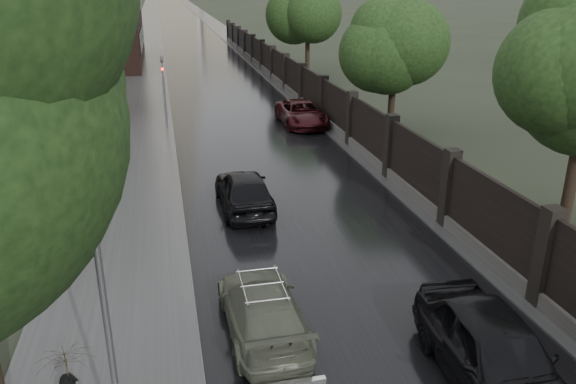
% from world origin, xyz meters
% --- Properties ---
extents(road, '(8.00, 420.00, 0.02)m').
position_xyz_m(road, '(0.00, 190.00, 0.01)').
color(road, black).
rests_on(road, ground).
extents(sidewalk_left, '(4.00, 420.00, 0.16)m').
position_xyz_m(sidewalk_left, '(-6.00, 190.00, 0.08)').
color(sidewalk_left, '#2D2D2D').
rests_on(sidewalk_left, ground).
extents(verge_right, '(3.00, 420.00, 0.08)m').
position_xyz_m(verge_right, '(5.50, 190.00, 0.04)').
color(verge_right, '#2D2D2D').
rests_on(verge_right, ground).
extents(fence_right, '(0.45, 75.72, 2.70)m').
position_xyz_m(fence_right, '(4.60, 32.01, 1.01)').
color(fence_right, '#383533').
rests_on(fence_right, ground).
extents(tree_left_far, '(4.25, 4.25, 7.39)m').
position_xyz_m(tree_left_far, '(-8.00, 30.00, 5.24)').
color(tree_left_far, black).
rests_on(tree_left_far, ground).
extents(tree_right_b, '(4.08, 4.08, 7.01)m').
position_xyz_m(tree_right_b, '(7.50, 22.00, 4.95)').
color(tree_right_b, black).
rests_on(tree_right_b, ground).
extents(tree_right_c, '(4.08, 4.08, 7.01)m').
position_xyz_m(tree_right_c, '(7.50, 40.00, 4.95)').
color(tree_right_c, black).
rests_on(tree_right_c, ground).
extents(lamp_post, '(0.25, 0.12, 5.11)m').
position_xyz_m(lamp_post, '(-5.40, 1.50, 2.67)').
color(lamp_post, '#59595E').
rests_on(lamp_post, ground).
extents(traffic_light, '(0.16, 0.32, 4.00)m').
position_xyz_m(traffic_light, '(-4.30, 24.99, 2.40)').
color(traffic_light, '#59595E').
rests_on(traffic_light, ground).
extents(volga_sedan, '(1.83, 4.33, 1.25)m').
position_xyz_m(volga_sedan, '(-2.49, 5.37, 0.62)').
color(volga_sedan, '#4B4F3F').
rests_on(volga_sedan, ground).
extents(hatchback_left, '(1.83, 4.40, 1.49)m').
position_xyz_m(hatchback_left, '(-1.80, 12.96, 0.74)').
color(hatchback_left, black).
rests_on(hatchback_left, ground).
extents(car_right_near, '(2.23, 4.93, 1.64)m').
position_xyz_m(car_right_near, '(1.71, 2.47, 0.82)').
color(car_right_near, black).
rests_on(car_right_near, ground).
extents(car_right_far, '(2.30, 4.94, 1.37)m').
position_xyz_m(car_right_far, '(3.18, 24.50, 0.68)').
color(car_right_far, black).
rests_on(car_right_far, ground).
extents(pedestrian_umbrella, '(1.23, 1.24, 2.54)m').
position_xyz_m(pedestrian_umbrella, '(-6.23, 2.35, 1.85)').
color(pedestrian_umbrella, black).
rests_on(pedestrian_umbrella, sidewalk_left).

